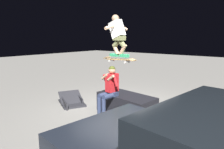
{
  "coord_description": "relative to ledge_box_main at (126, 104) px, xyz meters",
  "views": [
    {
      "loc": [
        -3.39,
        4.77,
        2.17
      ],
      "look_at": [
        0.12,
        0.44,
        1.16
      ],
      "focal_mm": 33.14,
      "sensor_mm": 36.0,
      "label": 1
    }
  ],
  "objects": [
    {
      "name": "ground_plane",
      "position": [
        0.14,
        -0.13,
        -0.28
      ],
      "size": [
        40.0,
        40.0,
        0.0
      ],
      "primitive_type": "plane",
      "color": "gray"
    },
    {
      "name": "skater_airborne",
      "position": [
        0.19,
        0.16,
        1.98
      ],
      "size": [
        0.62,
        0.89,
        1.12
      ],
      "color": "#2D9E66"
    },
    {
      "name": "ledge_box_main",
      "position": [
        0.0,
        0.0,
        0.0
      ],
      "size": [
        1.75,
        0.97,
        0.56
      ],
      "primitive_type": "cube",
      "rotation": [
        0.0,
        0.0,
        -0.11
      ],
      "color": "black",
      "rests_on": "ground"
    },
    {
      "name": "kicker_ramp",
      "position": [
        1.89,
        0.41,
        -0.21
      ],
      "size": [
        1.21,
        1.08,
        0.44
      ],
      "color": "#28282D",
      "rests_on": "ground"
    },
    {
      "name": "person_sitting_on_ledge",
      "position": [
        0.28,
        0.42,
        0.51
      ],
      "size": [
        0.6,
        0.77,
        1.39
      ],
      "color": "#2D3856",
      "rests_on": "ground"
    },
    {
      "name": "skateboard",
      "position": [
        0.13,
        0.16,
        1.29
      ],
      "size": [
        1.03,
        0.25,
        0.13
      ],
      "color": "#AD8451"
    }
  ]
}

